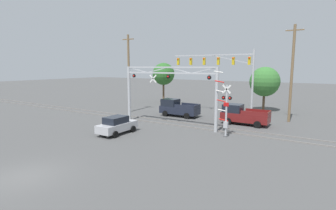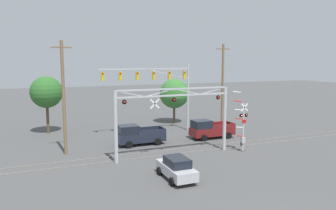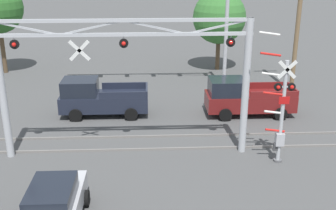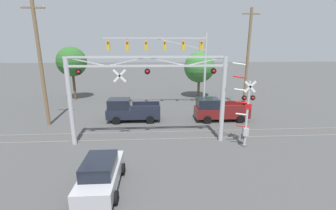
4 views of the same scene
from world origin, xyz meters
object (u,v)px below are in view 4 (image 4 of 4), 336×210
object	(u,v)px
crossing_signal_mast	(246,115)
pickup_truck_following	(218,110)
utility_pole_left	(41,64)
pickup_truck_lead	(131,110)
traffic_signal_span	(176,54)
crossing_gantry	(148,89)
background_tree_beyond_span	(199,67)
sedan_waiting	(101,174)
background_tree_far_left_verge	(72,62)
utility_pole_right	(248,59)

from	to	relation	value
crossing_signal_mast	pickup_truck_following	world-z (taller)	crossing_signal_mast
utility_pole_left	pickup_truck_lead	bearing A→B (deg)	5.62
traffic_signal_span	utility_pole_left	bearing A→B (deg)	-155.95
crossing_gantry	background_tree_beyond_span	world-z (taller)	crossing_gantry
sedan_waiting	utility_pole_left	size ratio (longest dim) A/B	0.39
crossing_signal_mast	pickup_truck_following	xyz separation A→B (m)	(-0.16, 5.67, -1.22)
crossing_gantry	pickup_truck_lead	distance (m)	5.93
background_tree_far_left_verge	sedan_waiting	bearing A→B (deg)	-68.57
traffic_signal_span	crossing_signal_mast	bearing A→B (deg)	-70.78
background_tree_beyond_span	crossing_gantry	bearing A→B (deg)	-113.93
utility_pole_right	background_tree_far_left_verge	distance (m)	20.81
pickup_truck_lead	background_tree_beyond_span	bearing A→B (deg)	49.24
pickup_truck_following	sedan_waiting	size ratio (longest dim) A/B	1.24
crossing_signal_mast	utility_pole_right	size ratio (longest dim) A/B	0.55
pickup_truck_lead	background_tree_far_left_verge	world-z (taller)	background_tree_far_left_verge
utility_pole_right	background_tree_beyond_span	bearing A→B (deg)	124.57
pickup_truck_following	utility_pole_right	world-z (taller)	utility_pole_right
sedan_waiting	background_tree_beyond_span	distance (m)	21.58
sedan_waiting	background_tree_beyond_span	bearing A→B (deg)	66.61
pickup_truck_following	crossing_gantry	bearing A→B (deg)	-143.89
pickup_truck_lead	sedan_waiting	world-z (taller)	pickup_truck_lead
crossing_gantry	background_tree_far_left_verge	size ratio (longest dim) A/B	1.61
pickup_truck_following	pickup_truck_lead	bearing A→B (deg)	177.70
sedan_waiting	pickup_truck_lead	bearing A→B (deg)	87.77
background_tree_beyond_span	background_tree_far_left_verge	bearing A→B (deg)	-179.46
pickup_truck_lead	crossing_signal_mast	bearing A→B (deg)	-36.21
traffic_signal_span	background_tree_beyond_span	size ratio (longest dim) A/B	1.81
crossing_gantry	utility_pole_right	distance (m)	13.46
traffic_signal_span	sedan_waiting	bearing A→B (deg)	-108.58
traffic_signal_span	background_tree_far_left_verge	xyz separation A→B (m)	(-12.57, 4.75, -1.03)
utility_pole_left	background_tree_far_left_verge	world-z (taller)	utility_pole_left
traffic_signal_span	pickup_truck_lead	bearing A→B (deg)	-135.45
crossing_signal_mast	pickup_truck_lead	distance (m)	10.22
pickup_truck_lead	pickup_truck_following	distance (m)	8.03
pickup_truck_following	background_tree_beyond_span	size ratio (longest dim) A/B	0.81
pickup_truck_lead	utility_pole_left	bearing A→B (deg)	-174.38
crossing_gantry	traffic_signal_span	size ratio (longest dim) A/B	0.99
background_tree_beyond_span	background_tree_far_left_verge	size ratio (longest dim) A/B	0.90
pickup_truck_following	crossing_signal_mast	bearing A→B (deg)	-88.36
crossing_gantry	utility_pole_left	bearing A→B (deg)	154.29
crossing_gantry	utility_pole_left	distance (m)	9.82
background_tree_beyond_span	background_tree_far_left_verge	world-z (taller)	background_tree_far_left_verge
traffic_signal_span	utility_pole_right	distance (m)	7.53
crossing_gantry	pickup_truck_lead	bearing A→B (deg)	109.48
sedan_waiting	background_tree_beyond_span	size ratio (longest dim) A/B	0.65
background_tree_far_left_verge	utility_pole_right	bearing A→B (deg)	-15.53
pickup_truck_following	utility_pole_right	bearing A→B (deg)	44.85
traffic_signal_span	background_tree_beyond_span	bearing A→B (deg)	54.20
sedan_waiting	utility_pole_right	world-z (taller)	utility_pole_right
crossing_gantry	pickup_truck_following	world-z (taller)	crossing_gantry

